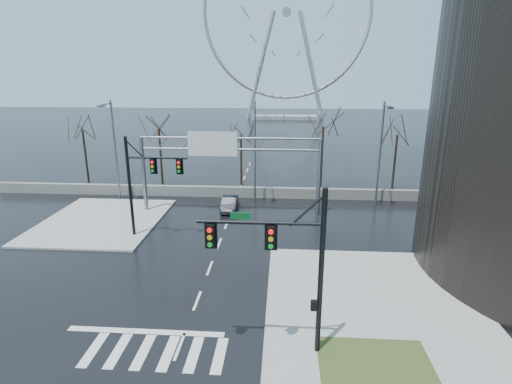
# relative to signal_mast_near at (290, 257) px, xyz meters

# --- Properties ---
(ground) EXTENTS (260.00, 260.00, 0.00)m
(ground) POSITION_rel_signal_mast_near_xyz_m (-5.14, 4.04, -4.87)
(ground) COLOR black
(ground) RESTS_ON ground
(sidewalk_right_ext) EXTENTS (12.00, 10.00, 0.15)m
(sidewalk_right_ext) POSITION_rel_signal_mast_near_xyz_m (4.86, 6.04, -4.80)
(sidewalk_right_ext) COLOR gray
(sidewalk_right_ext) RESTS_ON ground
(sidewalk_far) EXTENTS (10.00, 12.00, 0.15)m
(sidewalk_far) POSITION_rel_signal_mast_near_xyz_m (-16.14, 16.04, -4.80)
(sidewalk_far) COLOR gray
(sidewalk_far) RESTS_ON ground
(grass_strip) EXTENTS (5.00, 4.00, 0.02)m
(grass_strip) POSITION_rel_signal_mast_near_xyz_m (3.86, -0.96, -4.72)
(grass_strip) COLOR #2B3817
(grass_strip) RESTS_ON sidewalk_near
(barrier_wall) EXTENTS (52.00, 0.50, 1.10)m
(barrier_wall) POSITION_rel_signal_mast_near_xyz_m (-5.14, 24.04, -4.32)
(barrier_wall) COLOR slate
(barrier_wall) RESTS_ON ground
(signal_mast_near) EXTENTS (5.52, 0.41, 8.00)m
(signal_mast_near) POSITION_rel_signal_mast_near_xyz_m (0.00, 0.00, 0.00)
(signal_mast_near) COLOR black
(signal_mast_near) RESTS_ON ground
(signal_mast_far) EXTENTS (4.72, 0.41, 8.00)m
(signal_mast_far) POSITION_rel_signal_mast_near_xyz_m (-11.01, 13.00, -0.04)
(signal_mast_far) COLOR black
(signal_mast_far) RESTS_ON ground
(sign_gantry) EXTENTS (16.36, 0.40, 7.60)m
(sign_gantry) POSITION_rel_signal_mast_near_xyz_m (-5.52, 19.00, 0.31)
(sign_gantry) COLOR slate
(sign_gantry) RESTS_ON ground
(streetlight_left) EXTENTS (0.50, 2.55, 10.00)m
(streetlight_left) POSITION_rel_signal_mast_near_xyz_m (-17.14, 22.20, 1.01)
(streetlight_left) COLOR slate
(streetlight_left) RESTS_ON ground
(streetlight_mid) EXTENTS (0.50, 2.55, 10.00)m
(streetlight_mid) POSITION_rel_signal_mast_near_xyz_m (-3.14, 22.20, 1.01)
(streetlight_mid) COLOR slate
(streetlight_mid) RESTS_ON ground
(streetlight_right) EXTENTS (0.50, 2.55, 10.00)m
(streetlight_right) POSITION_rel_signal_mast_near_xyz_m (8.86, 22.20, 1.01)
(streetlight_right) COLOR slate
(streetlight_right) RESTS_ON ground
(tree_far_left) EXTENTS (3.50, 3.50, 7.00)m
(tree_far_left) POSITION_rel_signal_mast_near_xyz_m (-23.14, 28.04, 0.70)
(tree_far_left) COLOR black
(tree_far_left) RESTS_ON ground
(tree_left) EXTENTS (3.75, 3.75, 7.50)m
(tree_left) POSITION_rel_signal_mast_near_xyz_m (-14.14, 27.54, 1.10)
(tree_left) COLOR black
(tree_left) RESTS_ON ground
(tree_center) EXTENTS (3.25, 3.25, 6.50)m
(tree_center) POSITION_rel_signal_mast_near_xyz_m (-5.14, 28.54, 0.30)
(tree_center) COLOR black
(tree_center) RESTS_ON ground
(tree_right) EXTENTS (3.90, 3.90, 7.80)m
(tree_right) POSITION_rel_signal_mast_near_xyz_m (3.86, 27.54, 1.34)
(tree_right) COLOR black
(tree_right) RESTS_ON ground
(tree_far_right) EXTENTS (3.40, 3.40, 6.80)m
(tree_far_right) POSITION_rel_signal_mast_near_xyz_m (11.86, 28.04, 0.54)
(tree_far_right) COLOR black
(tree_far_right) RESTS_ON ground
(ferris_wheel) EXTENTS (45.00, 6.00, 50.91)m
(ferris_wheel) POSITION_rel_signal_mast_near_xyz_m (-0.14, 99.04, 21.26)
(ferris_wheel) COLOR gray
(ferris_wheel) RESTS_ON ground
(car) EXTENTS (1.47, 3.99, 1.30)m
(car) POSITION_rel_signal_mast_near_xyz_m (-5.38, 19.92, -4.22)
(car) COLOR black
(car) RESTS_ON ground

